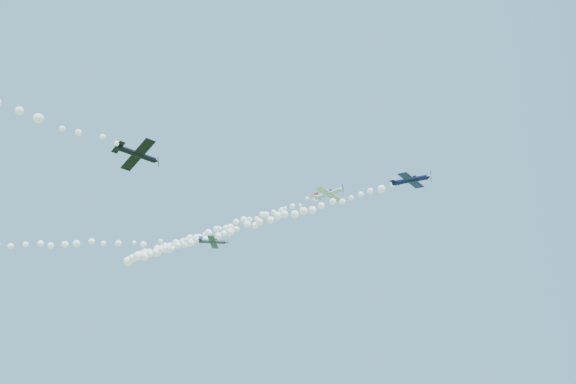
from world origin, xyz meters
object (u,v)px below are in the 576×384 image
(plane_navy, at_px, (411,180))
(plane_black, at_px, (137,154))
(plane_grey, at_px, (213,242))
(plane_white, at_px, (329,194))

(plane_navy, bearing_deg, plane_black, -115.75)
(plane_grey, bearing_deg, plane_black, -94.09)
(plane_white, distance_m, plane_black, 52.54)
(plane_navy, bearing_deg, plane_grey, -170.68)
(plane_black, bearing_deg, plane_white, 10.06)
(plane_white, xyz_separation_m, plane_grey, (-24.84, -7.00, -10.72))
(plane_navy, height_order, plane_black, plane_navy)
(plane_white, height_order, plane_navy, plane_white)
(plane_grey, relative_size, plane_black, 1.07)
(plane_navy, height_order, plane_grey, plane_navy)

